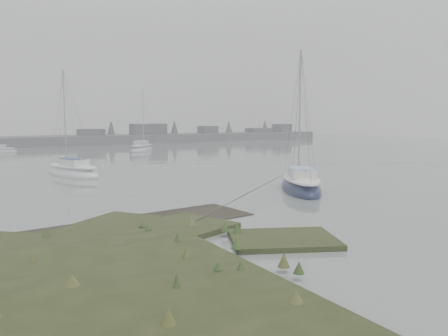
% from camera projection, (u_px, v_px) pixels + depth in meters
% --- Properties ---
extents(ground, '(160.00, 160.00, 0.00)m').
position_uv_depth(ground, '(70.00, 164.00, 40.36)').
color(ground, slate).
rests_on(ground, ground).
extents(far_shoreline, '(60.00, 8.00, 4.15)m').
position_uv_depth(far_shoreline, '(181.00, 137.00, 81.21)').
color(far_shoreline, '#4C4F51').
rests_on(far_shoreline, ground).
extents(sailboat_main, '(4.97, 6.38, 8.78)m').
position_uv_depth(sailboat_main, '(301.00, 186.00, 25.29)').
color(sailboat_main, '#111A33').
rests_on(sailboat_main, ground).
extents(sailboat_white, '(3.78, 6.23, 8.35)m').
position_uv_depth(sailboat_white, '(73.00, 172.00, 31.98)').
color(sailboat_white, white).
rests_on(sailboat_white, ground).
extents(sailboat_far_b, '(5.51, 6.05, 8.72)m').
position_uv_depth(sailboat_far_b, '(142.00, 149.00, 56.58)').
color(sailboat_far_b, '#ADB3B7').
rests_on(sailboat_far_b, ground).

